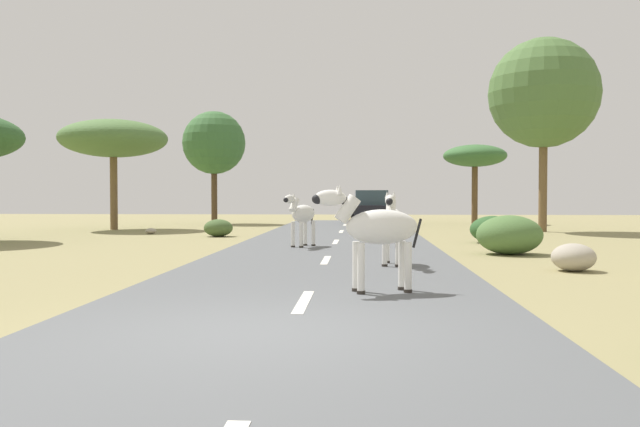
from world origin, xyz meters
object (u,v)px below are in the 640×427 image
at_px(bush_1, 218,228).
at_px(tree_7, 544,94).
at_px(tree_4, 475,157).
at_px(zebra_1, 376,228).
at_px(zebra_0, 302,214).
at_px(bush_2, 509,235).
at_px(tree_1, 214,143).
at_px(tree_2, 113,139).
at_px(rock_2, 151,231).
at_px(car_0, 371,208).
at_px(rock_1, 574,257).
at_px(bush_3, 493,229).
at_px(zebra_2, 392,221).

bearing_deg(bush_1, tree_7, 17.39).
bearing_deg(tree_4, zebra_1, -102.71).
bearing_deg(zebra_0, bush_2, -170.72).
xyz_separation_m(tree_1, bush_1, (2.61, -11.10, -4.02)).
xyz_separation_m(tree_2, rock_2, (2.68, -3.13, -3.93)).
relative_size(car_0, bush_1, 4.07).
bearing_deg(rock_1, car_0, 100.32).
bearing_deg(tree_7, bush_3, -116.56).
bearing_deg(zebra_0, rock_1, 163.42).
relative_size(zebra_0, zebra_2, 0.94).
xyz_separation_m(zebra_1, bush_1, (-5.55, 14.20, -0.72)).
bearing_deg(rock_2, bush_2, -34.32).
bearing_deg(bush_3, tree_4, 82.75).
height_order(tree_1, tree_4, tree_1).
xyz_separation_m(tree_2, bush_3, (15.29, -7.33, -3.61)).
relative_size(zebra_0, zebra_1, 0.91).
distance_m(tree_4, tree_7, 8.29).
distance_m(car_0, tree_7, 10.77).
bearing_deg(zebra_2, zebra_1, 90.17).
xyz_separation_m(bush_3, rock_1, (0.09, -7.96, -0.15)).
distance_m(tree_4, bush_2, 19.15).
height_order(zebra_0, tree_4, tree_4).
relative_size(zebra_1, bush_2, 1.01).
bearing_deg(tree_4, bush_1, -133.85).
xyz_separation_m(zebra_1, tree_1, (-8.16, 25.30, 3.30)).
bearing_deg(rock_2, zebra_2, -52.40).
bearing_deg(rock_2, bush_3, -18.40).
bearing_deg(car_0, tree_4, 13.09).
bearing_deg(tree_7, zebra_0, -135.04).
xyz_separation_m(zebra_1, tree_7, (7.41, 18.26, 4.76)).
bearing_deg(tree_7, car_0, 138.29).
bearing_deg(zebra_1, zebra_0, -2.77).
bearing_deg(rock_2, tree_1, 87.46).
xyz_separation_m(zebra_2, tree_4, (5.45, 22.13, 2.62)).
xyz_separation_m(tree_7, rock_2, (-15.99, -2.57, -5.69)).
xyz_separation_m(zebra_0, zebra_1, (1.95, -8.91, 0.05)).
distance_m(car_0, bush_3, 13.66).
bearing_deg(tree_4, rock_1, -94.49).
relative_size(zebra_1, rock_1, 1.95).
distance_m(tree_2, bush_3, 17.34).
height_order(tree_4, rock_2, tree_4).
bearing_deg(zebra_2, rock_1, 179.59).
distance_m(tree_2, bush_1, 8.24).
bearing_deg(tree_4, tree_7, -79.03).
height_order(zebra_2, bush_3, zebra_2).
relative_size(zebra_1, bush_3, 1.18).
relative_size(zebra_0, tree_1, 0.26).
relative_size(zebra_0, rock_1, 1.78).
bearing_deg(zebra_1, tree_2, 15.76).
relative_size(tree_1, tree_2, 1.24).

